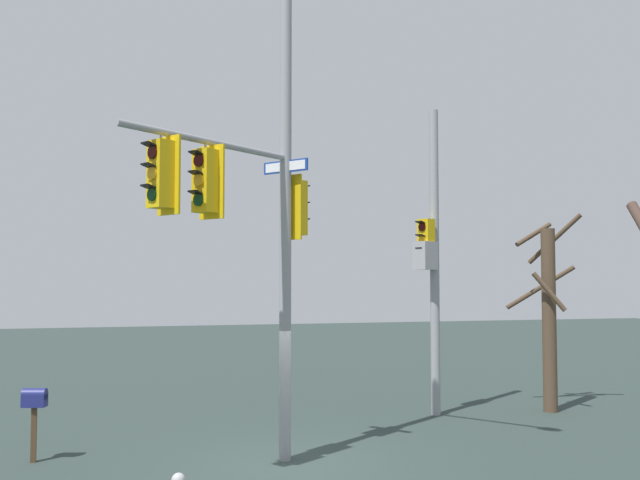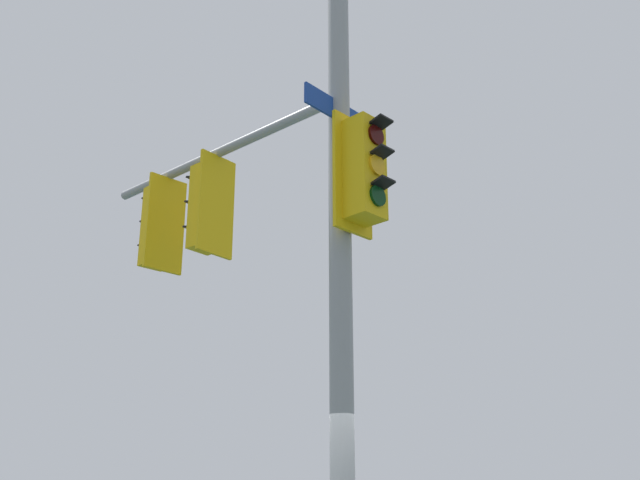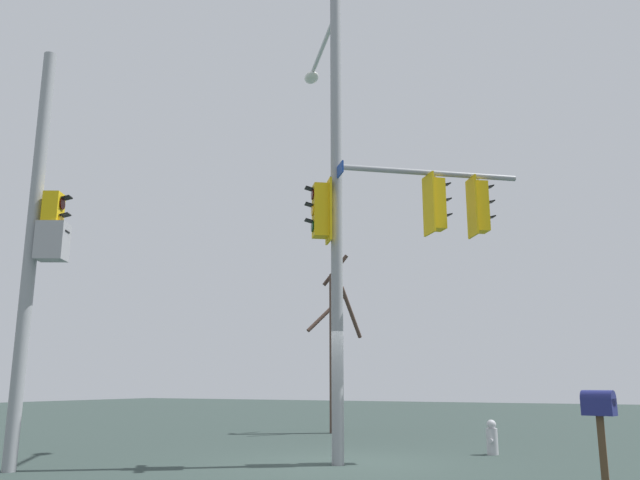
# 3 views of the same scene
# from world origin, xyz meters

# --- Properties ---
(ground_plane) EXTENTS (80.00, 80.00, 0.00)m
(ground_plane) POSITION_xyz_m (0.00, 0.00, 0.00)
(ground_plane) COLOR #2C3A36
(main_signal_pole_assembly) EXTENTS (3.07, 5.29, 9.81)m
(main_signal_pole_assembly) POSITION_xyz_m (-0.27, 0.53, 5.33)
(main_signal_pole_assembly) COLOR gray
(main_signal_pole_assembly) RESTS_ON ground
(secondary_pole_assembly) EXTENTS (0.62, 0.79, 7.95)m
(secondary_pole_assembly) POSITION_xyz_m (3.69, -4.58, 4.09)
(secondary_pole_assembly) COLOR gray
(secondary_pole_assembly) RESTS_ON ground
(fire_hydrant) EXTENTS (0.38, 0.24, 0.73)m
(fire_hydrant) POSITION_xyz_m (-2.78, 2.24, 0.34)
(fire_hydrant) COLOR #B2B2B7
(fire_hydrant) RESTS_ON ground
(mailbox) EXTENTS (0.34, 0.49, 1.41)m
(mailbox) POSITION_xyz_m (1.42, 4.70, 1.11)
(mailbox) COLOR #4C3823
(mailbox) RESTS_ON ground
(bare_tree_across_street) EXTENTS (1.65, 1.67, 5.68)m
(bare_tree_across_street) POSITION_xyz_m (-6.75, -3.39, 2.64)
(bare_tree_across_street) COLOR #4A362D
(bare_tree_across_street) RESTS_ON ground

